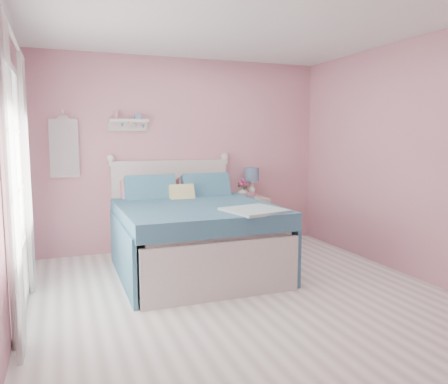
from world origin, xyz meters
TOP-DOWN VIEW (x-y plane):
  - floor at (0.00, 0.00)m, footprint 4.50×4.50m
  - room_shell at (0.00, 0.00)m, footprint 4.50×4.50m
  - bed at (-0.20, 1.19)m, footprint 1.68×2.12m
  - nightstand at (0.87, 1.99)m, footprint 0.48×0.47m
  - table_lamp at (0.94, 2.04)m, footprint 0.21×0.21m
  - vase at (0.79, 2.00)m, footprint 0.17×0.17m
  - teacup at (0.84, 1.84)m, footprint 0.11×0.11m
  - roses at (0.78, 2.00)m, footprint 0.14×0.11m
  - wall_shelf at (-0.76, 2.19)m, footprint 0.50×0.15m
  - hanging_dress at (-1.55, 2.18)m, footprint 0.34×0.03m
  - french_door at (-1.97, 0.40)m, footprint 0.04×1.32m
  - curtain_near at (-1.92, -0.34)m, footprint 0.04×0.40m
  - curtain_far at (-1.92, 1.14)m, footprint 0.04×0.40m

SIDE VIEW (x-z plane):
  - floor at x=0.00m, z-range 0.00..0.00m
  - nightstand at x=0.87m, z-range 0.00..0.69m
  - bed at x=-0.20m, z-range -0.20..1.02m
  - teacup at x=0.84m, z-range 0.69..0.78m
  - vase at x=0.79m, z-range 0.69..0.85m
  - roses at x=0.78m, z-range 0.83..0.95m
  - table_lamp at x=0.94m, z-range 0.77..1.19m
  - french_door at x=-1.97m, z-range -0.01..2.15m
  - curtain_near at x=-1.92m, z-range 0.02..2.34m
  - curtain_far at x=-1.92m, z-range 0.02..2.34m
  - hanging_dress at x=-1.55m, z-range 1.04..1.76m
  - room_shell at x=0.00m, z-range -0.67..3.83m
  - wall_shelf at x=-0.76m, z-range 1.61..1.86m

